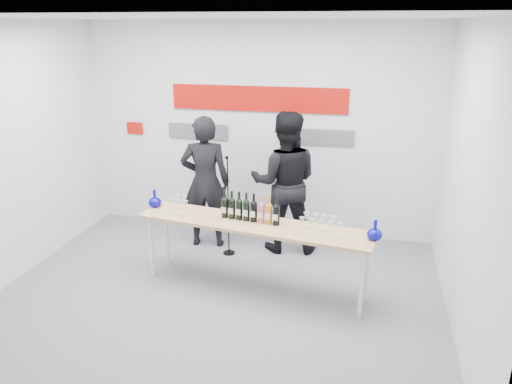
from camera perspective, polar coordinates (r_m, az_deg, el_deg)
ground at (r=5.86m, az=-4.19°, el=-11.47°), size 5.00×5.00×0.00m
back_wall at (r=7.15m, az=0.27°, el=7.06°), size 5.00×0.04×3.00m
signage at (r=7.08m, az=-0.22°, el=9.47°), size 3.38×0.02×0.79m
tasting_table at (r=5.63m, az=-0.23°, el=-4.15°), size 2.76×0.94×0.81m
wine_bottles at (r=5.61m, az=-0.68°, el=-1.75°), size 0.71×0.18×0.33m
decanter_left at (r=6.20m, az=-11.50°, el=-0.70°), size 0.16×0.16×0.21m
decanter_right at (r=5.30m, az=13.44°, el=-4.22°), size 0.16×0.16×0.21m
glasses_left at (r=5.96m, az=-8.75°, el=-1.50°), size 0.26×0.25×0.18m
glasses_right at (r=5.35m, az=7.33°, el=-3.81°), size 0.46×0.28×0.18m
presenter_left at (r=6.77m, az=-5.81°, el=1.13°), size 0.73×0.55×1.82m
presenter_right at (r=6.60m, az=3.28°, el=1.09°), size 1.02×0.85×1.90m
mic_stand at (r=6.61m, az=-3.16°, el=-3.77°), size 0.16×0.16×1.36m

